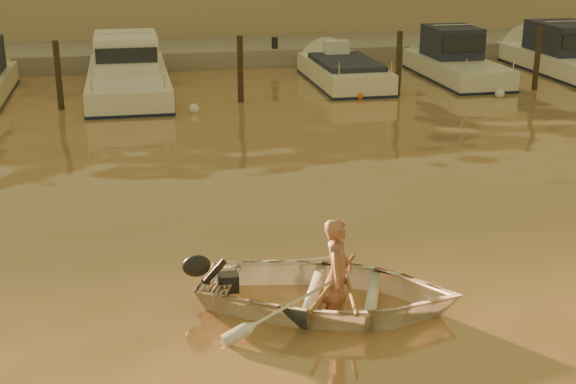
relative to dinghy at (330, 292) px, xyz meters
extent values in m
plane|color=brown|center=(0.93, 0.10, -0.26)|extent=(160.00, 160.00, 0.00)
imported|color=white|center=(0.00, 0.00, 0.00)|extent=(4.37, 3.77, 0.76)
imported|color=#9E654F|center=(0.09, -0.04, 0.27)|extent=(0.59, 0.70, 1.65)
cylinder|color=brown|center=(0.23, -0.09, 0.16)|extent=(0.39, 2.08, 0.13)
cylinder|color=brown|center=(0.05, -0.02, 0.16)|extent=(1.14, 1.83, 0.13)
cylinder|color=#2D2319|center=(-4.57, 13.90, 0.64)|extent=(0.18, 0.18, 2.20)
cylinder|color=#2D2319|center=(0.73, 13.90, 0.64)|extent=(0.18, 0.18, 2.20)
cylinder|color=#2D2319|center=(5.73, 13.90, 0.64)|extent=(0.18, 0.18, 2.20)
cylinder|color=#2D2319|center=(10.43, 13.90, 0.64)|extent=(0.18, 0.18, 2.20)
sphere|color=silver|center=(-0.79, 12.76, -0.16)|extent=(0.30, 0.30, 0.30)
sphere|color=#CB5517|center=(4.39, 13.59, -0.16)|extent=(0.30, 0.30, 0.30)
sphere|color=silver|center=(8.78, 13.02, -0.16)|extent=(0.30, 0.30, 0.30)
cube|color=gray|center=(0.93, 21.60, -0.11)|extent=(52.00, 4.00, 1.00)
camera|label=1|loc=(-2.60, -9.93, 4.94)|focal=50.00mm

